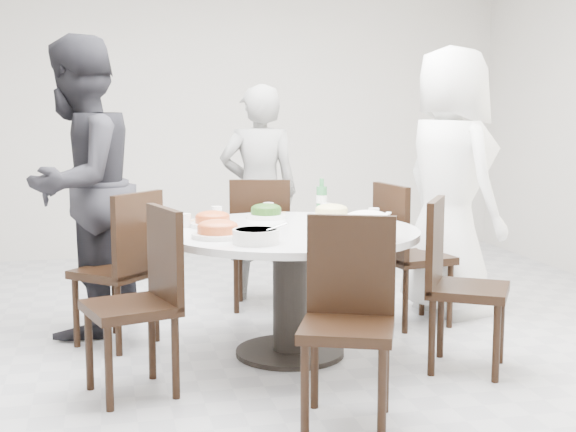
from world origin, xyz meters
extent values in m
cube|color=#B5B6BA|center=(0.00, 0.00, 0.00)|extent=(6.00, 6.00, 0.01)
cube|color=silver|center=(0.00, 3.00, 1.40)|extent=(6.00, 0.01, 2.80)
cube|color=silver|center=(0.00, -3.00, 1.40)|extent=(6.00, 0.01, 2.80)
cylinder|color=white|center=(0.09, -0.33, 0.38)|extent=(1.50, 1.50, 0.75)
cube|color=black|center=(1.05, 0.13, 0.47)|extent=(0.49, 0.49, 0.95)
cube|color=black|center=(0.14, 0.80, 0.47)|extent=(0.51, 0.51, 0.95)
cube|color=black|center=(-0.90, 0.11, 0.47)|extent=(0.59, 0.59, 0.95)
cube|color=black|center=(-0.84, -0.79, 0.47)|extent=(0.52, 0.52, 0.95)
cube|color=black|center=(0.11, -1.40, 0.47)|extent=(0.55, 0.55, 0.95)
cube|color=black|center=(0.99, -0.81, 0.47)|extent=(0.58, 0.58, 0.95)
imported|color=white|center=(1.39, 0.35, 0.93)|extent=(0.78, 1.02, 1.86)
imported|color=black|center=(0.18, 1.09, 0.81)|extent=(0.63, 0.45, 1.61)
imported|color=black|center=(-1.11, 0.42, 0.95)|extent=(1.08, 1.16, 1.90)
cylinder|color=white|center=(0.04, 0.14, 0.78)|extent=(0.25, 0.25, 0.06)
cylinder|color=white|center=(0.44, 0.01, 0.79)|extent=(0.26, 0.26, 0.07)
cylinder|color=white|center=(-0.34, -0.15, 0.79)|extent=(0.26, 0.26, 0.07)
cylinder|color=white|center=(0.50, -0.49, 0.79)|extent=(0.31, 0.31, 0.08)
cylinder|color=white|center=(-0.36, -0.53, 0.79)|extent=(0.29, 0.29, 0.07)
cylinder|color=silver|center=(0.40, -0.81, 0.81)|extent=(0.28, 0.28, 0.12)
cylinder|color=white|center=(-0.19, -0.76, 0.79)|extent=(0.24, 0.24, 0.08)
cylinder|color=#317B44|center=(0.43, 0.21, 0.87)|extent=(0.07, 0.07, 0.24)
cylinder|color=white|center=(0.12, 0.32, 0.79)|extent=(0.07, 0.07, 0.08)
camera|label=1|loc=(-0.95, -4.79, 1.47)|focal=50.00mm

